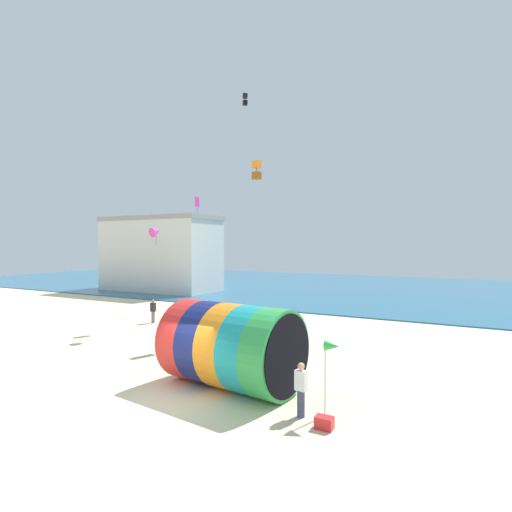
{
  "coord_description": "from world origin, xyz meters",
  "views": [
    {
      "loc": [
        8.92,
        -10.28,
        5.35
      ],
      "look_at": [
        1.19,
        4.43,
        4.88
      ],
      "focal_mm": 28.0,
      "sensor_mm": 36.0,
      "label": 1
    }
  ],
  "objects_px": {
    "giant_inflatable_tube": "(232,346)",
    "kite_handler": "(301,389)",
    "kite_magenta_diamond": "(197,202)",
    "kite_orange_box": "(257,170)",
    "cooler_box": "(324,423)",
    "kite_magenta_delta": "(156,232)",
    "bystander_mid_beach": "(206,312)",
    "bystander_near_water": "(153,311)",
    "beach_flag": "(332,349)",
    "kite_black_box": "(245,99)"
  },
  "relations": [
    {
      "from": "giant_inflatable_tube",
      "to": "bystander_mid_beach",
      "type": "height_order",
      "value": "giant_inflatable_tube"
    },
    {
      "from": "kite_magenta_delta",
      "to": "bystander_mid_beach",
      "type": "height_order",
      "value": "kite_magenta_delta"
    },
    {
      "from": "kite_handler",
      "to": "kite_black_box",
      "type": "relative_size",
      "value": 1.81
    },
    {
      "from": "kite_handler",
      "to": "bystander_near_water",
      "type": "distance_m",
      "value": 17.14
    },
    {
      "from": "kite_black_box",
      "to": "kite_orange_box",
      "type": "xyz_separation_m",
      "value": [
        4.28,
        -6.24,
        -6.86
      ]
    },
    {
      "from": "kite_handler",
      "to": "kite_orange_box",
      "type": "relative_size",
      "value": 1.44
    },
    {
      "from": "giant_inflatable_tube",
      "to": "beach_flag",
      "type": "height_order",
      "value": "giant_inflatable_tube"
    },
    {
      "from": "kite_magenta_delta",
      "to": "kite_orange_box",
      "type": "xyz_separation_m",
      "value": [
        5.82,
        2.21,
        3.62
      ]
    },
    {
      "from": "kite_orange_box",
      "to": "bystander_near_water",
      "type": "xyz_separation_m",
      "value": [
        -7.86,
        -0.28,
        -8.96
      ]
    },
    {
      "from": "kite_black_box",
      "to": "bystander_mid_beach",
      "type": "xyz_separation_m",
      "value": [
        -0.15,
        -5.1,
        -15.82
      ]
    },
    {
      "from": "giant_inflatable_tube",
      "to": "bystander_mid_beach",
      "type": "bearing_deg",
      "value": 129.25
    },
    {
      "from": "kite_orange_box",
      "to": "cooler_box",
      "type": "relative_size",
      "value": 2.27
    },
    {
      "from": "kite_magenta_delta",
      "to": "beach_flag",
      "type": "relative_size",
      "value": 0.5
    },
    {
      "from": "kite_handler",
      "to": "giant_inflatable_tube",
      "type": "bearing_deg",
      "value": 159.42
    },
    {
      "from": "giant_inflatable_tube",
      "to": "kite_handler",
      "type": "height_order",
      "value": "giant_inflatable_tube"
    },
    {
      "from": "kite_handler",
      "to": "bystander_near_water",
      "type": "height_order",
      "value": "kite_handler"
    },
    {
      "from": "kite_magenta_delta",
      "to": "bystander_near_water",
      "type": "distance_m",
      "value": 6.04
    },
    {
      "from": "bystander_mid_beach",
      "to": "beach_flag",
      "type": "xyz_separation_m",
      "value": [
        11.84,
        -10.31,
        1.32
      ]
    },
    {
      "from": "bystander_near_water",
      "to": "cooler_box",
      "type": "bearing_deg",
      "value": -32.39
    },
    {
      "from": "kite_magenta_delta",
      "to": "cooler_box",
      "type": "distance_m",
      "value": 16.51
    },
    {
      "from": "bystander_near_water",
      "to": "cooler_box",
      "type": "height_order",
      "value": "bystander_near_water"
    },
    {
      "from": "bystander_near_water",
      "to": "giant_inflatable_tube",
      "type": "bearing_deg",
      "value": -35.8
    },
    {
      "from": "kite_black_box",
      "to": "bystander_mid_beach",
      "type": "relative_size",
      "value": 0.58
    },
    {
      "from": "kite_handler",
      "to": "kite_magenta_diamond",
      "type": "distance_m",
      "value": 23.2
    },
    {
      "from": "kite_black_box",
      "to": "cooler_box",
      "type": "relative_size",
      "value": 1.8
    },
    {
      "from": "kite_handler",
      "to": "kite_magenta_delta",
      "type": "bearing_deg",
      "value": 149.32
    },
    {
      "from": "giant_inflatable_tube",
      "to": "kite_orange_box",
      "type": "height_order",
      "value": "kite_orange_box"
    },
    {
      "from": "kite_orange_box",
      "to": "beach_flag",
      "type": "bearing_deg",
      "value": -51.05
    },
    {
      "from": "kite_black_box",
      "to": "kite_magenta_delta",
      "type": "height_order",
      "value": "kite_black_box"
    },
    {
      "from": "kite_magenta_diamond",
      "to": "bystander_near_water",
      "type": "height_order",
      "value": "kite_magenta_diamond"
    },
    {
      "from": "bystander_mid_beach",
      "to": "beach_flag",
      "type": "bearing_deg",
      "value": -41.04
    },
    {
      "from": "giant_inflatable_tube",
      "to": "kite_handler",
      "type": "xyz_separation_m",
      "value": [
        3.25,
        -1.22,
        -0.7
      ]
    },
    {
      "from": "kite_black_box",
      "to": "bystander_mid_beach",
      "type": "height_order",
      "value": "kite_black_box"
    },
    {
      "from": "beach_flag",
      "to": "bystander_near_water",
      "type": "bearing_deg",
      "value": 149.8
    },
    {
      "from": "giant_inflatable_tube",
      "to": "bystander_mid_beach",
      "type": "distance_m",
      "value": 12.26
    },
    {
      "from": "bystander_near_water",
      "to": "cooler_box",
      "type": "relative_size",
      "value": 3.1
    },
    {
      "from": "kite_magenta_delta",
      "to": "bystander_near_water",
      "type": "xyz_separation_m",
      "value": [
        -2.04,
        1.94,
        -5.34
      ]
    },
    {
      "from": "kite_handler",
      "to": "kite_magenta_delta",
      "type": "xyz_separation_m",
      "value": [
        -12.37,
        7.34,
        5.29
      ]
    },
    {
      "from": "kite_handler",
      "to": "cooler_box",
      "type": "bearing_deg",
      "value": -26.15
    },
    {
      "from": "bystander_near_water",
      "to": "bystander_mid_beach",
      "type": "distance_m",
      "value": 3.71
    },
    {
      "from": "giant_inflatable_tube",
      "to": "kite_magenta_delta",
      "type": "xyz_separation_m",
      "value": [
        -9.13,
        6.12,
        4.59
      ]
    },
    {
      "from": "kite_orange_box",
      "to": "bystander_near_water",
      "type": "bearing_deg",
      "value": -177.97
    },
    {
      "from": "kite_magenta_delta",
      "to": "cooler_box",
      "type": "relative_size",
      "value": 2.33
    },
    {
      "from": "kite_orange_box",
      "to": "kite_black_box",
      "type": "bearing_deg",
      "value": 124.45
    },
    {
      "from": "giant_inflatable_tube",
      "to": "kite_black_box",
      "type": "distance_m",
      "value": 22.31
    },
    {
      "from": "kite_orange_box",
      "to": "cooler_box",
      "type": "bearing_deg",
      "value": -53.28
    },
    {
      "from": "kite_magenta_diamond",
      "to": "bystander_mid_beach",
      "type": "xyz_separation_m",
      "value": [
        4.26,
        -4.84,
        -8.06
      ]
    },
    {
      "from": "kite_magenta_delta",
      "to": "bystander_mid_beach",
      "type": "xyz_separation_m",
      "value": [
        1.39,
        3.36,
        -5.34
      ]
    },
    {
      "from": "giant_inflatable_tube",
      "to": "beach_flag",
      "type": "distance_m",
      "value": 4.22
    },
    {
      "from": "bystander_near_water",
      "to": "bystander_mid_beach",
      "type": "height_order",
      "value": "bystander_mid_beach"
    }
  ]
}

